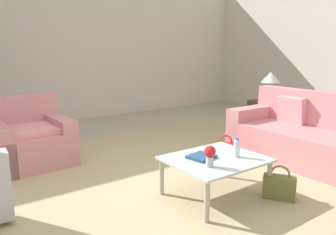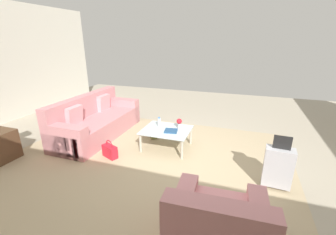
% 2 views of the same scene
% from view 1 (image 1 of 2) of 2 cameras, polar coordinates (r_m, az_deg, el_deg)
% --- Properties ---
extents(ground_plane, '(12.00, 12.00, 0.00)m').
position_cam_1_polar(ground_plane, '(3.67, -2.12, -12.31)').
color(ground_plane, '#A89E89').
extents(wall_back, '(10.24, 0.12, 3.10)m').
position_cam_1_polar(wall_back, '(7.10, -21.03, 11.49)').
color(wall_back, beige).
rests_on(wall_back, ground).
extents(area_rug, '(5.20, 4.40, 0.01)m').
position_cam_1_polar(area_rug, '(4.15, 3.34, -9.34)').
color(area_rug, tan).
rests_on(area_rug, ground).
extents(couch, '(0.94, 2.34, 0.93)m').
position_cam_1_polar(couch, '(4.75, 25.02, -3.79)').
color(couch, '#C67F84').
rests_on(couch, ground).
extents(armchair, '(1.00, 0.94, 0.88)m').
position_cam_1_polar(armchair, '(4.72, -23.00, -3.85)').
color(armchair, '#C67F84').
rests_on(armchair, ground).
extents(coffee_table, '(0.95, 0.80, 0.41)m').
position_cam_1_polar(coffee_table, '(3.40, 8.24, -7.77)').
color(coffee_table, silver).
rests_on(coffee_table, ground).
extents(water_bottle, '(0.06, 0.06, 0.20)m').
position_cam_1_polar(water_bottle, '(3.43, 11.90, -5.24)').
color(water_bottle, silver).
rests_on(water_bottle, coffee_table).
extents(coffee_table_book, '(0.28, 0.27, 0.03)m').
position_cam_1_polar(coffee_table_book, '(3.36, 5.84, -6.81)').
color(coffee_table_book, navy).
rests_on(coffee_table_book, coffee_table).
extents(flower_vase, '(0.11, 0.11, 0.21)m').
position_cam_1_polar(flower_vase, '(3.10, 7.30, -6.36)').
color(flower_vase, '#B2B7BC').
rests_on(flower_vase, coffee_table).
extents(side_table, '(0.56, 0.56, 0.56)m').
position_cam_1_polar(side_table, '(6.43, 17.07, 0.38)').
color(side_table, '#513823').
rests_on(side_table, ground).
extents(table_lamp, '(0.33, 0.33, 0.53)m').
position_cam_1_polar(table_lamp, '(6.33, 17.45, 6.54)').
color(table_lamp, '#ADA899').
rests_on(table_lamp, side_table).
extents(handbag_red, '(0.35, 0.25, 0.36)m').
position_cam_1_polar(handbag_red, '(4.56, 9.93, -5.82)').
color(handbag_red, red).
rests_on(handbag_red, ground).
extents(handbag_olive, '(0.29, 0.34, 0.36)m').
position_cam_1_polar(handbag_olive, '(3.59, 18.79, -11.33)').
color(handbag_olive, olive).
rests_on(handbag_olive, ground).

